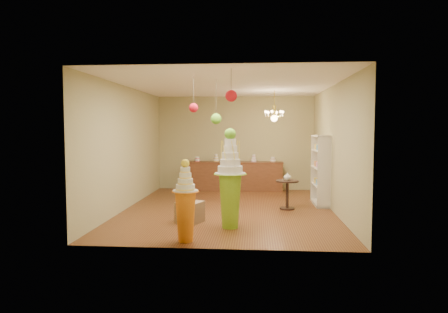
# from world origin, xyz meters

# --- Properties ---
(floor) EXTENTS (6.50, 6.50, 0.00)m
(floor) POSITION_xyz_m (0.00, 0.00, 0.00)
(floor) COLOR #5B3218
(floor) RESTS_ON ground
(ceiling) EXTENTS (6.50, 6.50, 0.00)m
(ceiling) POSITION_xyz_m (0.00, 0.00, 3.00)
(ceiling) COLOR white
(ceiling) RESTS_ON ground
(wall_back) EXTENTS (5.00, 0.04, 3.00)m
(wall_back) POSITION_xyz_m (0.00, 3.25, 1.50)
(wall_back) COLOR tan
(wall_back) RESTS_ON ground
(wall_front) EXTENTS (5.00, 0.04, 3.00)m
(wall_front) POSITION_xyz_m (0.00, -3.25, 1.50)
(wall_front) COLOR tan
(wall_front) RESTS_ON ground
(wall_left) EXTENTS (0.04, 6.50, 3.00)m
(wall_left) POSITION_xyz_m (-2.50, 0.00, 1.50)
(wall_left) COLOR tan
(wall_left) RESTS_ON ground
(wall_right) EXTENTS (0.04, 6.50, 3.00)m
(wall_right) POSITION_xyz_m (2.50, 0.00, 1.50)
(wall_right) COLOR tan
(wall_right) RESTS_ON ground
(pedestal_green) EXTENTS (0.72, 0.72, 1.98)m
(pedestal_green) POSITION_xyz_m (0.16, -1.84, 0.81)
(pedestal_green) COLOR #7CB929
(pedestal_green) RESTS_ON floor
(pedestal_orange) EXTENTS (0.50, 0.50, 1.44)m
(pedestal_orange) POSITION_xyz_m (-0.55, -2.85, 0.58)
(pedestal_orange) COLOR orange
(pedestal_orange) RESTS_ON floor
(burlap_riser) EXTENTS (0.62, 0.62, 0.44)m
(burlap_riser) POSITION_xyz_m (-0.72, -1.43, 0.22)
(burlap_riser) COLOR #896D4B
(burlap_riser) RESTS_ON floor
(sideboard) EXTENTS (3.04, 0.54, 1.16)m
(sideboard) POSITION_xyz_m (0.00, 2.97, 0.48)
(sideboard) COLOR brown
(sideboard) RESTS_ON floor
(shelving_unit) EXTENTS (0.33, 1.20, 1.80)m
(shelving_unit) POSITION_xyz_m (2.34, 0.80, 0.90)
(shelving_unit) COLOR beige
(shelving_unit) RESTS_ON floor
(round_table) EXTENTS (0.59, 0.59, 0.71)m
(round_table) POSITION_xyz_m (1.44, 0.12, 0.46)
(round_table) COLOR black
(round_table) RESTS_ON floor
(vase) EXTENTS (0.24, 0.24, 0.19)m
(vase) POSITION_xyz_m (1.44, 0.12, 0.81)
(vase) COLOR beige
(vase) RESTS_ON round_table
(pom_red_left) EXTENTS (0.18, 0.18, 0.71)m
(pom_red_left) POSITION_xyz_m (-0.56, -1.82, 2.38)
(pom_red_left) COLOR #413C2E
(pom_red_left) RESTS_ON ceiling
(pom_green_mid) EXTENTS (0.23, 0.23, 0.94)m
(pom_green_mid) POSITION_xyz_m (-0.17, -1.25, 2.18)
(pom_green_mid) COLOR #413C2E
(pom_green_mid) RESTS_ON ceiling
(pom_red_right) EXTENTS (0.20, 0.20, 0.57)m
(pom_red_right) POSITION_xyz_m (0.24, -2.75, 2.53)
(pom_red_right) COLOR #413C2E
(pom_red_right) RESTS_ON ceiling
(chandelier) EXTENTS (0.66, 0.66, 0.85)m
(chandelier) POSITION_xyz_m (1.15, 1.25, 2.30)
(chandelier) COLOR gold
(chandelier) RESTS_ON ceiling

